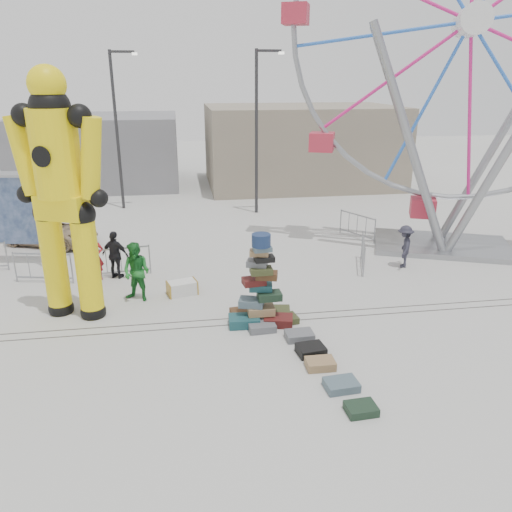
{
  "coord_description": "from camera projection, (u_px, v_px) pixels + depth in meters",
  "views": [
    {
      "loc": [
        -0.87,
        -12.2,
        6.74
      ],
      "look_at": [
        1.38,
        2.51,
        1.38
      ],
      "focal_mm": 35.0,
      "sensor_mm": 36.0,
      "label": 1
    }
  ],
  "objects": [
    {
      "name": "steamer_trunk",
      "position": [
        182.0,
        288.0,
        16.33
      ],
      "size": [
        1.06,
        0.77,
        0.44
      ],
      "primitive_type": "cube",
      "rotation": [
        0.0,
        0.0,
        0.26
      ],
      "color": "silver",
      "rests_on": "ground"
    },
    {
      "name": "track_line_near",
      "position": [
        219.0,
        326.0,
        14.31
      ],
      "size": [
        40.0,
        0.04,
        0.01
      ],
      "primitive_type": "cube",
      "color": "#47443F",
      "rests_on": "ground"
    },
    {
      "name": "parked_suv",
      "position": [
        52.0,
        232.0,
        21.12
      ],
      "size": [
        4.26,
        3.19,
        1.08
      ],
      "primitive_type": "imported",
      "rotation": [
        0.0,
        0.0,
        1.16
      ],
      "color": "#9D8565",
      "rests_on": "ground"
    },
    {
      "name": "row_case_3",
      "position": [
        320.0,
        364.0,
        12.22
      ],
      "size": [
        0.71,
        0.51,
        0.22
      ],
      "primitive_type": "cube",
      "rotation": [
        0.0,
        0.0,
        -0.01
      ],
      "color": "#9C794F",
      "rests_on": "ground"
    },
    {
      "name": "barricade_dummy_b",
      "position": [
        43.0,
        268.0,
        17.13
      ],
      "size": [
        1.98,
        0.51,
        1.1
      ],
      "primitive_type": null,
      "rotation": [
        0.0,
        0.0,
        -0.21
      ],
      "color": "gray",
      "rests_on": "ground"
    },
    {
      "name": "pedestrian_red",
      "position": [
        95.0,
        257.0,
        17.31
      ],
      "size": [
        0.67,
        0.51,
        1.68
      ],
      "primitive_type": "imported",
      "rotation": [
        0.0,
        0.0,
        0.18
      ],
      "color": "#A7171E",
      "rests_on": "ground"
    },
    {
      "name": "lamp_post_right",
      "position": [
        258.0,
        125.0,
        24.76
      ],
      "size": [
        1.41,
        0.25,
        8.0
      ],
      "color": "#2D2D30",
      "rests_on": "ground"
    },
    {
      "name": "row_case_4",
      "position": [
        341.0,
        385.0,
        11.4
      ],
      "size": [
        0.79,
        0.62,
        0.2
      ],
      "primitive_type": "cube",
      "rotation": [
        0.0,
        0.0,
        0.08
      ],
      "color": "slate",
      "rests_on": "ground"
    },
    {
      "name": "pedestrian_grey",
      "position": [
        404.0,
        246.0,
        18.51
      ],
      "size": [
        0.96,
        1.18,
        1.6
      ],
      "primitive_type": "imported",
      "rotation": [
        0.0,
        0.0,
        -1.99
      ],
      "color": "#252532",
      "rests_on": "ground"
    },
    {
      "name": "pedestrian_black",
      "position": [
        115.0,
        255.0,
        17.45
      ],
      "size": [
        1.09,
        0.81,
        1.72
      ],
      "primitive_type": "imported",
      "rotation": [
        0.0,
        0.0,
        2.7
      ],
      "color": "black",
      "rests_on": "ground"
    },
    {
      "name": "track_line_far",
      "position": [
        218.0,
        319.0,
        14.68
      ],
      "size": [
        40.0,
        0.04,
        0.01
      ],
      "primitive_type": "cube",
      "color": "#47443F",
      "rests_on": "ground"
    },
    {
      "name": "lamp_post_left",
      "position": [
        118.0,
        123.0,
        25.63
      ],
      "size": [
        1.41,
        0.25,
        8.0
      ],
      "color": "#2D2D30",
      "rests_on": "ground"
    },
    {
      "name": "row_case_2",
      "position": [
        311.0,
        350.0,
        12.83
      ],
      "size": [
        0.77,
        0.66,
        0.23
      ],
      "primitive_type": "cube",
      "rotation": [
        0.0,
        0.0,
        0.13
      ],
      "color": "black",
      "rests_on": "ground"
    },
    {
      "name": "pedestrian_green",
      "position": [
        137.0,
        272.0,
        15.66
      ],
      "size": [
        1.16,
        1.08,
        1.91
      ],
      "primitive_type": "imported",
      "rotation": [
        0.0,
        0.0,
        -0.5
      ],
      "color": "#1B6F28",
      "rests_on": "ground"
    },
    {
      "name": "building_right",
      "position": [
        301.0,
        146.0,
        32.5
      ],
      "size": [
        12.0,
        8.0,
        5.0
      ],
      "primitive_type": "cube",
      "color": "gray",
      "rests_on": "ground"
    },
    {
      "name": "crash_test_dummy",
      "position": [
        61.0,
        189.0,
        13.73
      ],
      "size": [
        2.85,
        1.54,
        7.28
      ],
      "rotation": [
        0.0,
        0.0,
        -0.38
      ],
      "color": "black",
      "rests_on": "ground"
    },
    {
      "name": "row_case_0",
      "position": [
        285.0,
        319.0,
        14.49
      ],
      "size": [
        0.82,
        0.65,
        0.19
      ],
      "primitive_type": "cube",
      "rotation": [
        0.0,
        0.0,
        0.19
      ],
      "color": "#3D4422",
      "rests_on": "ground"
    },
    {
      "name": "suitcase_tower",
      "position": [
        260.0,
        298.0,
        14.3
      ],
      "size": [
        1.92,
        1.68,
        2.69
      ],
      "rotation": [
        0.0,
        0.0,
        -0.1
      ],
      "color": "#1C4E55",
      "rests_on": "ground"
    },
    {
      "name": "barricade_wheel_front",
      "position": [
        363.0,
        253.0,
        18.55
      ],
      "size": [
        0.71,
        1.93,
        1.1
      ],
      "primitive_type": null,
      "rotation": [
        0.0,
        0.0,
        1.26
      ],
      "color": "gray",
      "rests_on": "ground"
    },
    {
      "name": "ferris_wheel",
      "position": [
        467.0,
        54.0,
        18.32
      ],
      "size": [
        12.31,
        5.02,
        15.25
      ],
      "rotation": [
        0.0,
        0.0,
        -0.38
      ],
      "color": "gray",
      "rests_on": "ground"
    },
    {
      "name": "barricade_wheel_back",
      "position": [
        357.0,
        226.0,
        21.93
      ],
      "size": [
        1.02,
        1.81,
        1.1
      ],
      "primitive_type": null,
      "rotation": [
        0.0,
        0.0,
        -1.08
      ],
      "color": "gray",
      "rests_on": "ground"
    },
    {
      "name": "row_case_5",
      "position": [
        361.0,
        409.0,
        10.59
      ],
      "size": [
        0.68,
        0.54,
        0.19
      ],
      "primitive_type": "cube",
      "rotation": [
        0.0,
        0.0,
        0.06
      ],
      "color": "#1C3322",
      "rests_on": "ground"
    },
    {
      "name": "building_left",
      "position": [
        100.0,
        150.0,
        32.62
      ],
      "size": [
        10.0,
        8.0,
        4.4
      ],
      "primitive_type": "cube",
      "color": "gray",
      "rests_on": "ground"
    },
    {
      "name": "barricade_dummy_c",
      "position": [
        121.0,
        262.0,
        17.69
      ],
      "size": [
        2.0,
        0.35,
        1.1
      ],
      "primitive_type": null,
      "rotation": [
        0.0,
        0.0,
        0.13
      ],
      "color": "gray",
      "rests_on": "ground"
    },
    {
      "name": "ground",
      "position": [
        220.0,
        336.0,
        13.76
      ],
      "size": [
        90.0,
        90.0,
        0.0
      ],
      "primitive_type": "plane",
      "color": "#9E9E99",
      "rests_on": "ground"
    },
    {
      "name": "row_case_1",
      "position": [
        299.0,
        335.0,
        13.57
      ],
      "size": [
        0.77,
        0.56,
        0.21
      ],
      "primitive_type": "cube",
      "rotation": [
        0.0,
        0.0,
        0.03
      ],
      "color": "slate",
      "rests_on": "ground"
    }
  ]
}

